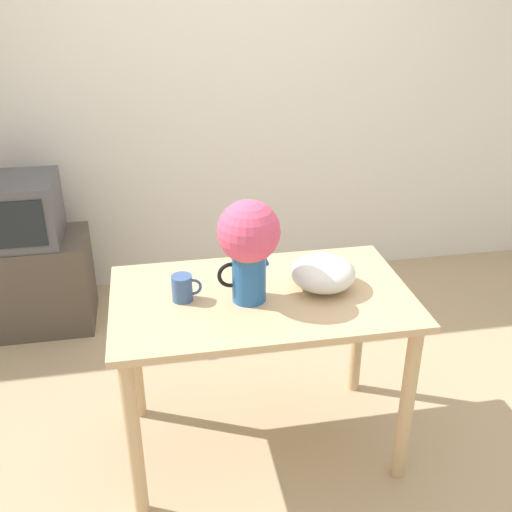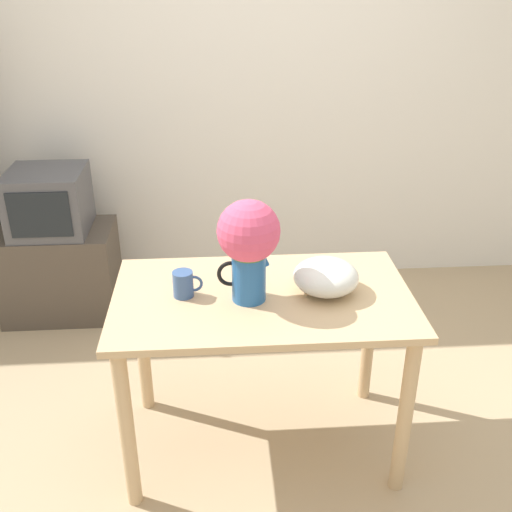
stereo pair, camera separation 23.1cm
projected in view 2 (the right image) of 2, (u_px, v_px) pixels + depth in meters
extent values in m
plane|color=tan|center=(283.00, 444.00, 2.77)|extent=(12.00, 12.00, 0.00)
cube|color=silver|center=(256.00, 87.00, 3.71)|extent=(8.00, 0.05, 2.60)
cube|color=tan|center=(262.00, 298.00, 2.43)|extent=(1.22, 0.72, 0.03)
cylinder|color=tan|center=(127.00, 430.00, 2.31)|extent=(0.06, 0.06, 0.76)
cylinder|color=tan|center=(405.00, 416.00, 2.38)|extent=(0.06, 0.06, 0.76)
cylinder|color=tan|center=(142.00, 342.00, 2.84)|extent=(0.06, 0.06, 0.76)
cylinder|color=tan|center=(369.00, 333.00, 2.91)|extent=(0.06, 0.06, 0.76)
cylinder|color=#235B9E|center=(249.00, 275.00, 2.35)|extent=(0.13, 0.13, 0.21)
cone|color=#235B9E|center=(263.00, 258.00, 2.32)|extent=(0.05, 0.05, 0.05)
torus|color=black|center=(231.00, 274.00, 2.34)|extent=(0.11, 0.02, 0.11)
sphere|color=#3D7033|center=(249.00, 241.00, 2.28)|extent=(0.18, 0.18, 0.18)
sphere|color=#DB4C70|center=(249.00, 231.00, 2.27)|extent=(0.24, 0.24, 0.24)
cylinder|color=#385689|center=(183.00, 284.00, 2.40)|extent=(0.08, 0.08, 0.11)
torus|color=#385689|center=(194.00, 284.00, 2.40)|extent=(0.07, 0.01, 0.07)
ellipsoid|color=silver|center=(326.00, 277.00, 2.42)|extent=(0.27, 0.27, 0.14)
cube|color=#4C4238|center=(60.00, 272.00, 3.69)|extent=(0.68, 0.44, 0.56)
cube|color=#4C4C51|center=(49.00, 201.00, 3.48)|extent=(0.43, 0.42, 0.37)
cube|color=black|center=(39.00, 215.00, 3.29)|extent=(0.34, 0.01, 0.26)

